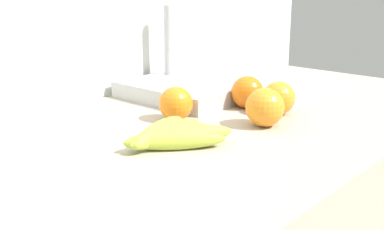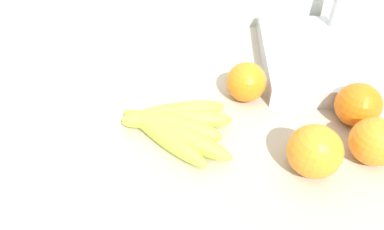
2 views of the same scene
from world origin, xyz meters
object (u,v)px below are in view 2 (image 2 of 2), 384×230
orange_right (358,105)px  banana_bunch (173,125)px  orange_far_right (314,151)px  orange_back_right (375,142)px  sink_basin (342,55)px  orange_center (246,82)px

orange_right → banana_bunch: bearing=-171.1°
orange_far_right → banana_bunch: bearing=163.5°
banana_bunch → orange_back_right: 0.31m
sink_basin → orange_back_right: bearing=-95.3°
banana_bunch → orange_center: size_ratio=2.75×
orange_far_right → sink_basin: bearing=67.4°
banana_bunch → orange_right: bearing=8.9°
orange_center → sink_basin: sink_basin is taller
orange_right → orange_center: bearing=163.5°
banana_bunch → orange_center: 0.16m
orange_right → sink_basin: bearing=82.1°
orange_far_right → orange_center: orange_far_right is taller
orange_center → orange_back_right: (0.18, -0.14, 0.00)m
banana_bunch → sink_basin: (0.33, 0.22, 0.00)m
banana_bunch → orange_back_right: orange_back_right is taller
orange_center → orange_back_right: size_ratio=0.99×
orange_right → orange_far_right: bearing=-130.6°
orange_far_right → orange_right: size_ratio=1.06×
banana_bunch → orange_right: (0.31, 0.05, 0.02)m
orange_far_right → orange_center: 0.19m
orange_far_right → orange_back_right: orange_far_right is taller
banana_bunch → orange_far_right: 0.22m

